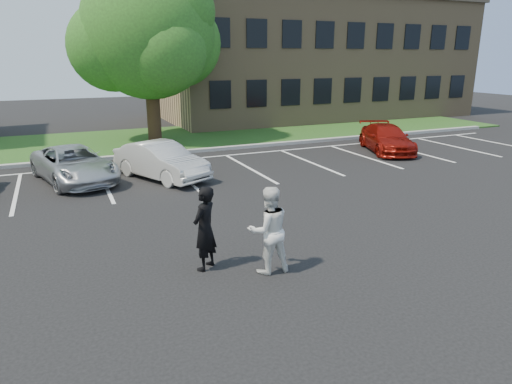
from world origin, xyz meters
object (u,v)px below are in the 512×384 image
car_silver_minivan (74,164)px  car_red_compact (386,138)px  man_black_suit (205,228)px  office_building (314,59)px  car_white_sedan (161,161)px  man_white_shirt (269,230)px  tree (150,35)px

car_silver_minivan → car_red_compact: car_silver_minivan is taller
car_red_compact → man_black_suit: bearing=-123.5°
office_building → car_white_sedan: office_building is taller
car_white_sedan → man_white_shirt: bearing=-113.3°
car_silver_minivan → tree: bearing=43.2°
office_building → car_silver_minivan: office_building is taller
car_red_compact → car_silver_minivan: bearing=-160.2°
man_black_suit → car_red_compact: man_black_suit is taller
man_white_shirt → man_black_suit: bearing=-26.9°
tree → man_white_shirt: 16.87m
car_white_sedan → tree: bearing=53.7°
man_white_shirt → car_silver_minivan: 9.86m
tree → car_silver_minivan: 9.48m
office_building → tree: tree is taller
tree → man_black_suit: size_ratio=4.87×
office_building → man_black_suit: size_ratio=12.39×
office_building → car_red_compact: size_ratio=5.24×
man_white_shirt → car_silver_minivan: man_white_shirt is taller
man_white_shirt → tree: bearing=-91.2°
man_black_suit → man_white_shirt: bearing=109.1°
car_silver_minivan → car_white_sedan: bearing=-30.5°
man_black_suit → car_silver_minivan: man_black_suit is taller
tree → car_red_compact: (9.37, -7.11, -4.73)m
tree → man_black_suit: (-2.26, -15.58, -4.44)m
office_building → car_silver_minivan: 22.43m
man_black_suit → car_silver_minivan: size_ratio=0.40×
man_white_shirt → car_silver_minivan: bearing=-67.8°
office_building → car_silver_minivan: bearing=-143.1°
car_silver_minivan → car_white_sedan: 3.05m
office_building → car_white_sedan: bearing=-136.3°
man_black_suit → car_white_sedan: bearing=-137.2°
man_black_suit → car_red_compact: 14.39m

